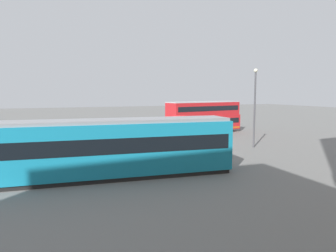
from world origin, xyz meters
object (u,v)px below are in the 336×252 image
object	(u,v)px
pedestrian_near_railing	(178,139)
street_lamp	(255,102)
pedestrian_crossing	(217,139)
double_decker_bus	(204,117)
info_sign	(122,135)
tram_yellow	(111,148)

from	to	relation	value
pedestrian_near_railing	street_lamp	size ratio (longest dim) A/B	0.24
pedestrian_crossing	street_lamp	world-z (taller)	street_lamp
double_decker_bus	street_lamp	world-z (taller)	street_lamp
pedestrian_near_railing	double_decker_bus	bearing A→B (deg)	-129.66
street_lamp	double_decker_bus	bearing A→B (deg)	-93.94
pedestrian_near_railing	info_sign	bearing A→B (deg)	1.36
tram_yellow	street_lamp	world-z (taller)	street_lamp
double_decker_bus	info_sign	distance (m)	16.09
pedestrian_near_railing	tram_yellow	bearing A→B (deg)	41.89
pedestrian_crossing	tram_yellow	bearing A→B (deg)	27.68
pedestrian_near_railing	info_sign	size ratio (longest dim) A/B	0.77
double_decker_bus	info_sign	world-z (taller)	double_decker_bus
double_decker_bus	info_sign	bearing A→B (deg)	36.42
info_sign	pedestrian_crossing	bearing A→B (deg)	173.92
tram_yellow	street_lamp	xyz separation A→B (m)	(-14.61, -5.28, 2.40)
double_decker_bus	tram_yellow	distance (m)	22.33
tram_yellow	street_lamp	distance (m)	15.72
tram_yellow	street_lamp	bearing A→B (deg)	-160.13
pedestrian_near_railing	street_lamp	distance (m)	7.90
pedestrian_near_railing	pedestrian_crossing	xyz separation A→B (m)	(-3.40, 1.03, -0.09)
double_decker_bus	pedestrian_crossing	world-z (taller)	double_decker_bus
pedestrian_crossing	street_lamp	xyz separation A→B (m)	(-3.66, 0.46, 3.30)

